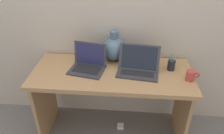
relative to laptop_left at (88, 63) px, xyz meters
The scene contains 9 objects.
ground_plane 0.84m from the laptop_left, 10.84° to the right, with size 6.00×6.00×0.00m, color slate.
back_wall 0.53m from the laptop_left, 53.34° to the left, with size 4.40×0.04×2.40m, color #BCAD99.
desk 0.32m from the laptop_left, 10.84° to the right, with size 1.43×0.59×0.75m.
laptop_left is the anchor object (origin of this frame).
laptop_right 0.45m from the laptop_left, ahead, with size 0.38×0.28×0.23m.
green_vase 0.30m from the laptop_left, 41.50° to the left, with size 0.24×0.24×0.29m.
coffee_mug 0.89m from the laptop_left, ahead, with size 0.11×0.08×0.09m.
pen_cup 0.74m from the laptop_left, ahead, with size 0.07×0.07×0.19m.
power_brick 0.85m from the laptop_left, ahead, with size 0.07×0.07×0.03m, color white.
Camera 1 is at (0.14, -1.64, 1.82)m, focal length 35.25 mm.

